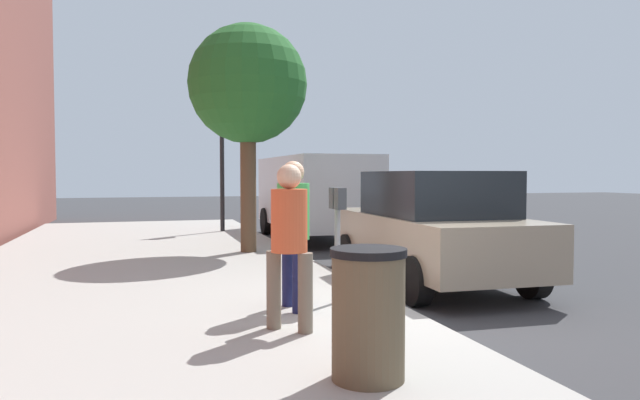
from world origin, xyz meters
TOP-DOWN VIEW (x-y plane):
  - ground_plane at (0.00, 0.00)m, footprint 80.00×80.00m
  - sidewalk_slab at (0.00, 3.00)m, footprint 28.00×6.00m
  - parking_meter at (0.28, 0.71)m, footprint 0.36×0.12m
  - pedestrian_at_meter at (0.09, 1.32)m, footprint 0.52×0.38m
  - pedestrian_bystander at (-0.80, 1.58)m, footprint 0.40×0.41m
  - parked_sedan_near at (1.79, -1.35)m, footprint 4.46×2.08m
  - parked_van_far at (8.37, -1.35)m, footprint 5.21×2.14m
  - street_tree at (5.31, 0.94)m, footprint 2.39×2.39m
  - traffic_signal at (9.82, 0.78)m, footprint 0.24×0.44m
  - trash_bin at (-2.34, 1.34)m, footprint 0.59×0.59m

SIDE VIEW (x-z plane):
  - ground_plane at x=0.00m, z-range 0.00..0.00m
  - sidewalk_slab at x=0.00m, z-range 0.00..0.15m
  - trash_bin at x=-2.34m, z-range 0.15..1.16m
  - parked_sedan_near at x=1.79m, z-range 0.01..1.78m
  - pedestrian_bystander at x=-0.80m, z-range 0.28..1.96m
  - pedestrian_at_meter at x=0.09m, z-range 0.30..2.02m
  - parking_meter at x=0.28m, z-range 0.46..1.87m
  - parked_van_far at x=8.37m, z-range 0.17..2.35m
  - traffic_signal at x=9.82m, z-range 0.78..4.38m
  - street_tree at x=5.31m, z-range 1.21..5.79m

